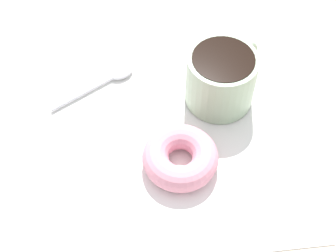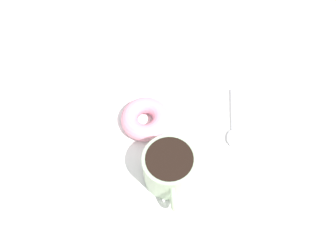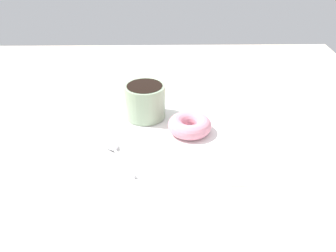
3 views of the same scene
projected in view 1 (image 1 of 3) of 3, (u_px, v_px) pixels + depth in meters
ground_plane at (167, 126)px, 64.81cm from camera, size 120.00×120.00×2.00cm
napkin at (168, 135)px, 62.49cm from camera, size 35.86×35.86×0.30cm
coffee_cup at (222, 78)px, 62.78cm from camera, size 9.81×11.11×7.97cm
donut at (180, 157)px, 58.36cm from camera, size 9.58×9.58×3.31cm
spoon at (111, 78)px, 67.67cm from camera, size 7.56×12.50×0.90cm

